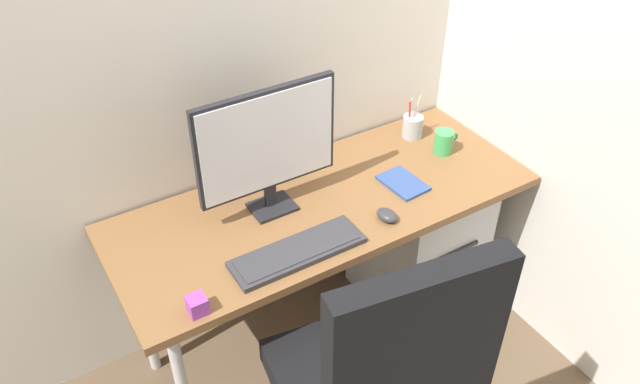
{
  "coord_description": "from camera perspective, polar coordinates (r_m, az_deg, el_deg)",
  "views": [
    {
      "loc": [
        -0.93,
        -1.49,
        2.11
      ],
      "look_at": [
        -0.05,
        -0.06,
        0.81
      ],
      "focal_mm": 35.62,
      "sensor_mm": 36.0,
      "label": 1
    }
  ],
  "objects": [
    {
      "name": "ground_plane",
      "position": [
        2.74,
        0.29,
        -12.43
      ],
      "size": [
        8.0,
        8.0,
        0.0
      ],
      "primitive_type": "plane",
      "color": "brown"
    },
    {
      "name": "mouse",
      "position": [
        2.17,
        6.04,
        -2.09
      ],
      "size": [
        0.07,
        0.09,
        0.04
      ],
      "primitive_type": "ellipsoid",
      "rotation": [
        0.0,
        0.0,
        0.17
      ],
      "color": "#333338",
      "rests_on": "desk"
    },
    {
      "name": "office_chair",
      "position": [
        1.9,
        5.58,
        -16.63
      ],
      "size": [
        0.64,
        0.65,
        1.13
      ],
      "color": "black",
      "rests_on": "ground_plane"
    },
    {
      "name": "desk",
      "position": [
        2.29,
        0.34,
        -2.0
      ],
      "size": [
        1.53,
        0.6,
        0.71
      ],
      "color": "brown",
      "rests_on": "ground_plane"
    },
    {
      "name": "desk_clamp_accessory",
      "position": [
        1.88,
        -10.97,
        -9.95
      ],
      "size": [
        0.05,
        0.05,
        0.06
      ],
      "primitive_type": "cube",
      "color": "purple",
      "rests_on": "desk"
    },
    {
      "name": "filing_cabinet",
      "position": [
        2.71,
        8.67,
        -4.31
      ],
      "size": [
        0.4,
        0.47,
        0.62
      ],
      "color": "silver",
      "rests_on": "ground_plane"
    },
    {
      "name": "notebook",
      "position": [
        2.34,
        7.47,
        0.8
      ],
      "size": [
        0.13,
        0.18,
        0.01
      ],
      "primitive_type": "cube",
      "rotation": [
        0.0,
        0.0,
        0.07
      ],
      "color": "#334C8C",
      "rests_on": "desk"
    },
    {
      "name": "keyboard",
      "position": [
        2.03,
        -2.02,
        -5.38
      ],
      "size": [
        0.44,
        0.14,
        0.02
      ],
      "color": "#333338",
      "rests_on": "desk"
    },
    {
      "name": "coffee_mug",
      "position": [
        2.52,
        11.07,
        4.45
      ],
      "size": [
        0.11,
        0.07,
        0.09
      ],
      "color": "#3FAD59",
      "rests_on": "desk"
    },
    {
      "name": "monitor",
      "position": [
        2.07,
        -4.76,
        4.28
      ],
      "size": [
        0.5,
        0.12,
        0.46
      ],
      "color": "black",
      "rests_on": "desk"
    },
    {
      "name": "pen_holder",
      "position": [
        2.59,
        8.32,
        5.88
      ],
      "size": [
        0.08,
        0.08,
        0.18
      ],
      "color": "#B2B5BA",
      "rests_on": "desk"
    }
  ]
}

